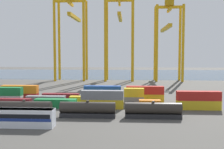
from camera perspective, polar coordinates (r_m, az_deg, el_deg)
The scene contains 26 objects.
ground_plane at distance 117.02m, azimuth -4.31°, elevation -3.36°, with size 420.00×420.00×0.00m, color #4C4944.
harbour_water at distance 219.23m, azimuth -0.69°, elevation 0.20°, with size 400.00×110.00×0.01m, color #384C60.
freight_tank_row at distance 67.61m, azimuth -5.11°, elevation -7.31°, with size 45.56×2.71×4.17m.
shipping_container_1 at distance 85.17m, azimuth -20.56°, elevation -5.60°, with size 12.10×2.44×2.60m, color maroon.
shipping_container_2 at distance 80.67m, azimuth -11.70°, elevation -5.96°, with size 12.10×2.44×2.60m, color #197538.
shipping_container_3 at distance 78.26m, azimuth -2.05°, elevation -6.19°, with size 12.10×2.44×2.60m, color gold.
shipping_container_4 at distance 77.83m, azimuth -2.05°, elevation -4.30°, with size 12.10×2.44×2.60m, color slate.
shipping_container_5 at distance 78.16m, azimuth 7.93°, elevation -6.24°, with size 6.04×2.44×2.60m, color orange.
shipping_container_6 at distance 80.37m, azimuth 17.64°, elevation -6.11°, with size 12.10×2.44×2.60m, color gold.
shipping_container_7 at distance 79.95m, azimuth 17.68°, elevation -4.27°, with size 12.10×2.44×2.60m, color #AD211C.
shipping_container_10 at distance 92.15m, azimuth -21.85°, elevation -4.90°, with size 12.10×2.44×2.60m, color silver.
shipping_container_11 at distance 91.79m, azimuth -21.90°, elevation -3.30°, with size 12.10×2.44×2.60m, color #197538.
shipping_container_12 at distance 87.24m, azimuth -13.69°, elevation -5.22°, with size 12.10×2.44×2.60m, color slate.
shipping_container_13 at distance 84.27m, azimuth -4.75°, elevation -5.45°, with size 12.10×2.44×2.60m, color gold.
shipping_container_14 at distance 83.44m, azimuth 4.61°, elevation -5.54°, with size 6.04×2.44×2.60m, color slate.
shipping_container_15 at distance 83.04m, azimuth 4.62°, elevation -3.77°, with size 6.04×2.44×2.60m, color gold.
shipping_container_17 at distance 95.97m, azimuth -18.74°, elevation -4.47°, with size 12.10×2.44×2.60m, color #AD211C.
shipping_container_18 at distance 95.62m, azimuth -18.78°, elevation -2.93°, with size 12.10×2.44×2.60m, color orange.
shipping_container_19 at distance 91.68m, azimuth -10.68°, elevation -4.72°, with size 12.10×2.44×2.60m, color maroon.
shipping_container_20 at distance 89.34m, azimuth -2.01°, elevation -4.88°, with size 12.10×2.44×2.60m, color #146066.
shipping_container_21 at distance 88.96m, azimuth -2.02°, elevation -3.23°, with size 12.10×2.44×2.60m, color #1C4299.
shipping_container_22 at distance 89.11m, azimuth 6.91°, elevation -4.93°, with size 12.10×2.44×2.60m, color gold.
shipping_container_23 at distance 88.74m, azimuth 6.92°, elevation -3.27°, with size 12.10×2.44×2.60m, color #AD211C.
gantry_crane_west at distance 166.72m, azimuth -8.45°, elevation 9.53°, with size 18.48×35.09×50.75m.
gantry_crane_central at distance 163.20m, azimuth 1.58°, elevation 9.65°, with size 17.12×34.51×50.75m.
gantry_crane_east at distance 165.47m, azimuth 11.66°, elevation 8.45°, with size 16.25×39.04×46.57m.
Camera 1 is at (15.66, -74.93, 15.46)m, focal length 43.60 mm.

